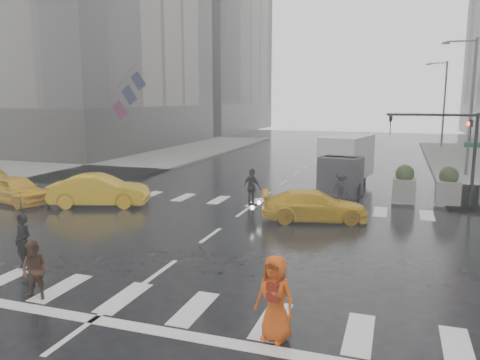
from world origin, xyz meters
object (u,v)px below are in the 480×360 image
(pedestrian_orange, at_px, (275,298))
(box_truck, at_px, (345,162))
(traffic_signal_pole, at_px, (452,140))
(taxi_mid, at_px, (99,190))
(pedestrian_brown, at_px, (35,271))
(taxi_front, at_px, (16,190))

(pedestrian_orange, distance_m, box_truck, 17.71)
(pedestrian_orange, relative_size, box_truck, 0.33)
(traffic_signal_pole, distance_m, taxi_mid, 16.96)
(pedestrian_brown, relative_size, taxi_front, 0.38)
(taxi_front, bearing_deg, box_truck, -43.28)
(taxi_mid, relative_size, box_truck, 0.82)
(taxi_mid, distance_m, box_truck, 13.46)
(pedestrian_orange, distance_m, taxi_mid, 14.85)
(taxi_front, distance_m, taxi_mid, 4.31)
(traffic_signal_pole, xyz_separation_m, taxi_mid, (-15.98, -5.13, -2.45))
(pedestrian_brown, distance_m, taxi_mid, 10.81)
(pedestrian_orange, bearing_deg, taxi_mid, 155.57)
(traffic_signal_pole, distance_m, taxi_front, 21.23)
(box_truck, bearing_deg, pedestrian_brown, -96.67)
(traffic_signal_pole, relative_size, box_truck, 0.79)
(pedestrian_orange, height_order, box_truck, box_truck)
(traffic_signal_pole, height_order, taxi_front, traffic_signal_pole)
(traffic_signal_pole, distance_m, box_truck, 6.15)
(pedestrian_brown, bearing_deg, pedestrian_orange, -5.01)
(taxi_front, bearing_deg, taxi_mid, -62.10)
(pedestrian_brown, height_order, box_truck, box_truck)
(traffic_signal_pole, relative_size, pedestrian_orange, 2.39)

